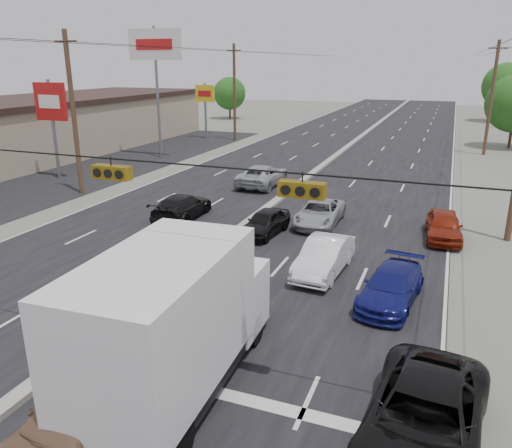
{
  "coord_description": "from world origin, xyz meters",
  "views": [
    {
      "loc": [
        9.38,
        -10.26,
        8.09
      ],
      "look_at": [
        2.83,
        6.71,
        2.2
      ],
      "focal_mm": 35.0,
      "sensor_mm": 36.0,
      "label": 1
    }
  ],
  "objects_px": {
    "utility_pole_left_c": "(234,92)",
    "oncoming_far": "(262,176)",
    "utility_pole_right_c": "(491,98)",
    "queue_car_b": "(324,257)",
    "black_suv": "(424,420)",
    "oncoming_near": "(182,207)",
    "tree_left_far": "(230,93)",
    "box_truck": "(175,320)",
    "pole_sign_far": "(205,98)",
    "queue_car_c": "(319,213)",
    "queue_car_d": "(391,287)",
    "utility_pole_left_b": "(73,113)",
    "pole_sign_mid": "(51,107)",
    "pole_sign_billboard": "(155,53)",
    "red_sedan": "(201,276)",
    "queue_car_a": "(265,223)",
    "queue_car_e": "(444,226)",
    "tan_sedan": "(81,423)",
    "tree_right_far": "(506,86)"
  },
  "relations": [
    {
      "from": "queue_car_c",
      "to": "queue_car_d",
      "type": "bearing_deg",
      "value": -60.82
    },
    {
      "from": "queue_car_c",
      "to": "queue_car_e",
      "type": "bearing_deg",
      "value": -1.65
    },
    {
      "from": "queue_car_a",
      "to": "queue_car_d",
      "type": "relative_size",
      "value": 0.86
    },
    {
      "from": "tan_sedan",
      "to": "oncoming_far",
      "type": "bearing_deg",
      "value": 109.24
    },
    {
      "from": "utility_pole_left_c",
      "to": "pole_sign_billboard",
      "type": "relative_size",
      "value": 0.91
    },
    {
      "from": "utility_pole_left_c",
      "to": "pole_sign_mid",
      "type": "bearing_deg",
      "value": -101.56
    },
    {
      "from": "tree_left_far",
      "to": "black_suv",
      "type": "height_order",
      "value": "tree_left_far"
    },
    {
      "from": "pole_sign_far",
      "to": "black_suv",
      "type": "distance_m",
      "value": 48.12
    },
    {
      "from": "oncoming_far",
      "to": "black_suv",
      "type": "bearing_deg",
      "value": 118.89
    },
    {
      "from": "queue_car_d",
      "to": "oncoming_far",
      "type": "xyz_separation_m",
      "value": [
        -10.36,
        14.91,
        0.1
      ]
    },
    {
      "from": "pole_sign_far",
      "to": "queue_car_d",
      "type": "xyz_separation_m",
      "value": [
        24.07,
        -33.7,
        -3.79
      ]
    },
    {
      "from": "black_suv",
      "to": "queue_car_d",
      "type": "relative_size",
      "value": 1.26
    },
    {
      "from": "queue_car_d",
      "to": "black_suv",
      "type": "bearing_deg",
      "value": -71.07
    },
    {
      "from": "red_sedan",
      "to": "queue_car_a",
      "type": "height_order",
      "value": "queue_car_a"
    },
    {
      "from": "black_suv",
      "to": "red_sedan",
      "type": "bearing_deg",
      "value": 151.88
    },
    {
      "from": "oncoming_far",
      "to": "box_truck",
      "type": "bearing_deg",
      "value": 105.26
    },
    {
      "from": "utility_pole_left_b",
      "to": "queue_car_d",
      "type": "height_order",
      "value": "utility_pole_left_b"
    },
    {
      "from": "queue_car_a",
      "to": "black_suv",
      "type": "bearing_deg",
      "value": -50.35
    },
    {
      "from": "utility_pole_left_c",
      "to": "black_suv",
      "type": "distance_m",
      "value": 46.42
    },
    {
      "from": "tree_right_far",
      "to": "box_truck",
      "type": "xyz_separation_m",
      "value": [
        -12.49,
        -70.65,
        -2.96
      ]
    },
    {
      "from": "tree_left_far",
      "to": "queue_car_b",
      "type": "xyz_separation_m",
      "value": [
        27.24,
        -51.98,
        -3.02
      ]
    },
    {
      "from": "tan_sedan",
      "to": "queue_car_b",
      "type": "distance_m",
      "value": 11.62
    },
    {
      "from": "utility_pole_left_c",
      "to": "oncoming_far",
      "type": "bearing_deg",
      "value": -61.5
    },
    {
      "from": "utility_pole_left_b",
      "to": "pole_sign_mid",
      "type": "xyz_separation_m",
      "value": [
        -4.5,
        3.0,
        0.01
      ]
    },
    {
      "from": "box_truck",
      "to": "queue_car_e",
      "type": "height_order",
      "value": "box_truck"
    },
    {
      "from": "queue_car_b",
      "to": "tree_right_far",
      "type": "bearing_deg",
      "value": 83.97
    },
    {
      "from": "pole_sign_mid",
      "to": "queue_car_b",
      "type": "bearing_deg",
      "value": -24.17
    },
    {
      "from": "utility_pole_left_b",
      "to": "queue_car_b",
      "type": "height_order",
      "value": "utility_pole_left_b"
    },
    {
      "from": "pole_sign_mid",
      "to": "pole_sign_far",
      "type": "height_order",
      "value": "pole_sign_mid"
    },
    {
      "from": "utility_pole_right_c",
      "to": "queue_car_c",
      "type": "height_order",
      "value": "utility_pole_right_c"
    },
    {
      "from": "pole_sign_billboard",
      "to": "queue_car_b",
      "type": "distance_m",
      "value": 29.25
    },
    {
      "from": "box_truck",
      "to": "queue_car_c",
      "type": "height_order",
      "value": "box_truck"
    },
    {
      "from": "utility_pole_left_c",
      "to": "queue_car_a",
      "type": "height_order",
      "value": "utility_pole_left_c"
    },
    {
      "from": "tree_right_far",
      "to": "oncoming_near",
      "type": "relative_size",
      "value": 1.76
    },
    {
      "from": "black_suv",
      "to": "oncoming_near",
      "type": "relative_size",
      "value": 1.15
    },
    {
      "from": "box_truck",
      "to": "tree_right_far",
      "type": "bearing_deg",
      "value": 77.41
    },
    {
      "from": "pole_sign_billboard",
      "to": "queue_car_b",
      "type": "height_order",
      "value": "pole_sign_billboard"
    },
    {
      "from": "pole_sign_far",
      "to": "red_sedan",
      "type": "relative_size",
      "value": 1.6
    },
    {
      "from": "tree_right_far",
      "to": "tan_sedan",
      "type": "height_order",
      "value": "tree_right_far"
    },
    {
      "from": "queue_car_d",
      "to": "queue_car_b",
      "type": "bearing_deg",
      "value": 155.43
    },
    {
      "from": "pole_sign_mid",
      "to": "queue_car_a",
      "type": "xyz_separation_m",
      "value": [
        18.4,
        -6.37,
        -4.5
      ]
    },
    {
      "from": "tree_left_far",
      "to": "box_truck",
      "type": "distance_m",
      "value": 65.82
    },
    {
      "from": "pole_sign_billboard",
      "to": "box_truck",
      "type": "height_order",
      "value": "pole_sign_billboard"
    },
    {
      "from": "box_truck",
      "to": "queue_car_d",
      "type": "relative_size",
      "value": 1.84
    },
    {
      "from": "utility_pole_right_c",
      "to": "queue_car_b",
      "type": "height_order",
      "value": "utility_pole_right_c"
    },
    {
      "from": "utility_pole_left_c",
      "to": "queue_car_c",
      "type": "distance_m",
      "value": 30.72
    },
    {
      "from": "pole_sign_far",
      "to": "queue_car_b",
      "type": "bearing_deg",
      "value": -56.41
    },
    {
      "from": "oncoming_far",
      "to": "queue_car_c",
      "type": "bearing_deg",
      "value": 129.82
    },
    {
      "from": "tree_left_far",
      "to": "red_sedan",
      "type": "relative_size",
      "value": 1.63
    },
    {
      "from": "black_suv",
      "to": "queue_car_e",
      "type": "distance_m",
      "value": 14.7
    }
  ]
}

